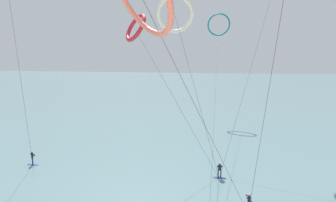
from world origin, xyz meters
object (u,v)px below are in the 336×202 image
at_px(surfer_cobalt, 32,159).
at_px(kite_teal, 219,25).
at_px(kite_ivory, 175,15).
at_px(kite_crimson, 136,28).
at_px(surfer_navy, 220,171).

height_order(surfer_cobalt, kite_teal, kite_teal).
bearing_deg(kite_ivory, kite_teal, -110.44).
xyz_separation_m(surfer_cobalt, kite_teal, (20.85, 30.48, 18.18)).
xyz_separation_m(kite_ivory, kite_crimson, (-4.90, 4.46, -0.55)).
height_order(kite_teal, kite_crimson, kite_teal).
relative_size(surfer_navy, kite_teal, 0.04).
distance_m(kite_ivory, kite_crimson, 6.65).
distance_m(kite_teal, kite_ivory, 34.00).
bearing_deg(kite_crimson, kite_ivory, 4.41).
xyz_separation_m(surfer_navy, kite_ivory, (-4.13, -3.77, 15.31)).
bearing_deg(kite_teal, surfer_cobalt, -117.27).
bearing_deg(surfer_navy, surfer_cobalt, 172.20).
xyz_separation_m(kite_teal, kite_ivory, (-3.42, -33.71, -2.87)).
distance_m(surfer_navy, kite_teal, 35.03).
distance_m(surfer_navy, kite_ivory, 16.30).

